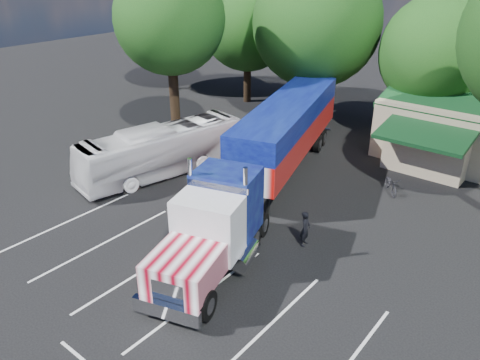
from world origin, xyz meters
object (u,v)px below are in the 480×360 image
Objects in this scene: semi_truck at (273,146)px; tour_bus at (163,150)px; bicycle at (391,184)px; silver_sedan at (474,164)px; woman at (305,229)px.

semi_truck reaches higher than tour_bus.
silver_sedan is at bearing 23.76° from bicycle.
tour_bus is 3.01× the size of silver_sedan.
woman is 0.16× the size of tour_bus.
bicycle is (5.77, 4.03, -2.22)m from semi_truck.
silver_sedan is at bearing 50.35° from tour_bus.
woman is (4.77, -3.97, -1.82)m from semi_truck.
semi_truck is 13.51m from silver_sedan.
tour_bus reaches higher than bicycle.
bicycle is 0.17× the size of tour_bus.
tour_bus is at bearing 168.12° from bicycle.
silver_sedan is (15.53, 12.52, -0.95)m from tour_bus.
semi_truck reaches higher than bicycle.
woman is 0.93× the size of bicycle.
woman is 14.57m from silver_sedan.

